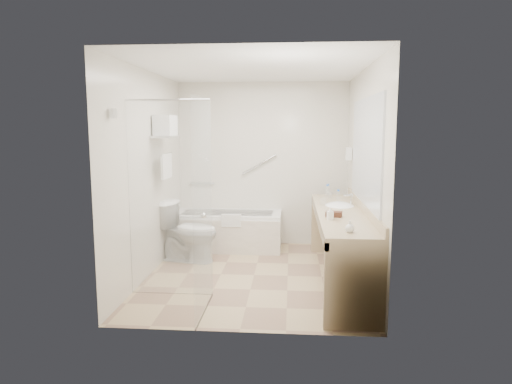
# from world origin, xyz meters

# --- Properties ---
(floor) EXTENTS (3.20, 3.20, 0.00)m
(floor) POSITION_xyz_m (0.00, 0.00, 0.00)
(floor) COLOR tan
(floor) RESTS_ON ground
(ceiling) EXTENTS (2.60, 3.20, 0.10)m
(ceiling) POSITION_xyz_m (0.00, 0.00, 2.50)
(ceiling) COLOR white
(ceiling) RESTS_ON wall_back
(wall_back) EXTENTS (2.60, 0.10, 2.50)m
(wall_back) POSITION_xyz_m (0.00, 1.60, 1.25)
(wall_back) COLOR beige
(wall_back) RESTS_ON ground
(wall_front) EXTENTS (2.60, 0.10, 2.50)m
(wall_front) POSITION_xyz_m (0.00, -1.60, 1.25)
(wall_front) COLOR beige
(wall_front) RESTS_ON ground
(wall_left) EXTENTS (0.10, 3.20, 2.50)m
(wall_left) POSITION_xyz_m (-1.30, 0.00, 1.25)
(wall_left) COLOR beige
(wall_left) RESTS_ON ground
(wall_right) EXTENTS (0.10, 3.20, 2.50)m
(wall_right) POSITION_xyz_m (1.30, 0.00, 1.25)
(wall_right) COLOR beige
(wall_right) RESTS_ON ground
(bathtub) EXTENTS (1.60, 0.73, 0.59)m
(bathtub) POSITION_xyz_m (-0.50, 1.24, 0.28)
(bathtub) COLOR white
(bathtub) RESTS_ON floor
(grab_bar_short) EXTENTS (0.40, 0.03, 0.03)m
(grab_bar_short) POSITION_xyz_m (-0.95, 1.56, 0.95)
(grab_bar_short) COLOR silver
(grab_bar_short) RESTS_ON wall_back
(grab_bar_long) EXTENTS (0.53, 0.03, 0.33)m
(grab_bar_long) POSITION_xyz_m (-0.05, 1.56, 1.25)
(grab_bar_long) COLOR silver
(grab_bar_long) RESTS_ON wall_back
(shower_enclosure) EXTENTS (0.96, 0.91, 2.11)m
(shower_enclosure) POSITION_xyz_m (-0.63, -0.93, 1.07)
(shower_enclosure) COLOR silver
(shower_enclosure) RESTS_ON floor
(towel_shelf) EXTENTS (0.24, 0.55, 0.81)m
(towel_shelf) POSITION_xyz_m (-1.17, 0.35, 1.75)
(towel_shelf) COLOR silver
(towel_shelf) RESTS_ON wall_left
(vanity_counter) EXTENTS (0.55, 2.70, 0.95)m
(vanity_counter) POSITION_xyz_m (1.02, -0.15, 0.64)
(vanity_counter) COLOR tan
(vanity_counter) RESTS_ON floor
(sink) EXTENTS (0.40, 0.52, 0.14)m
(sink) POSITION_xyz_m (1.05, 0.25, 0.82)
(sink) COLOR white
(sink) RESTS_ON vanity_counter
(faucet) EXTENTS (0.03, 0.03, 0.14)m
(faucet) POSITION_xyz_m (1.20, 0.25, 0.93)
(faucet) COLOR silver
(faucet) RESTS_ON vanity_counter
(mirror) EXTENTS (0.02, 2.00, 1.20)m
(mirror) POSITION_xyz_m (1.29, -0.15, 1.55)
(mirror) COLOR #B5BAC2
(mirror) RESTS_ON wall_right
(hairdryer_unit) EXTENTS (0.08, 0.10, 0.18)m
(hairdryer_unit) POSITION_xyz_m (1.25, 1.05, 1.45)
(hairdryer_unit) COLOR silver
(hairdryer_unit) RESTS_ON wall_right
(toilet) EXTENTS (0.90, 0.63, 0.81)m
(toilet) POSITION_xyz_m (-0.95, 0.56, 0.40)
(toilet) COLOR white
(toilet) RESTS_ON floor
(amenity_basket) EXTENTS (0.19, 0.15, 0.06)m
(amenity_basket) POSITION_xyz_m (0.92, -0.49, 0.88)
(amenity_basket) COLOR #472619
(amenity_basket) RESTS_ON vanity_counter
(soap_bottle_a) EXTENTS (0.09, 0.14, 0.06)m
(soap_bottle_a) POSITION_xyz_m (0.86, -0.65, 0.88)
(soap_bottle_a) COLOR silver
(soap_bottle_a) RESTS_ON vanity_counter
(soap_bottle_b) EXTENTS (0.09, 0.11, 0.09)m
(soap_bottle_b) POSITION_xyz_m (0.99, -1.25, 0.89)
(soap_bottle_b) COLOR silver
(soap_bottle_b) RESTS_ON vanity_counter
(water_bottle_left) EXTENTS (0.06, 0.06, 0.18)m
(water_bottle_left) POSITION_xyz_m (1.05, 0.41, 0.93)
(water_bottle_left) COLOR silver
(water_bottle_left) RESTS_ON vanity_counter
(water_bottle_mid) EXTENTS (0.05, 0.05, 0.18)m
(water_bottle_mid) POSITION_xyz_m (0.95, 0.95, 0.93)
(water_bottle_mid) COLOR silver
(water_bottle_mid) RESTS_ON vanity_counter
(water_bottle_right) EXTENTS (0.05, 0.05, 0.18)m
(water_bottle_right) POSITION_xyz_m (0.97, 1.02, 0.93)
(water_bottle_right) COLOR silver
(water_bottle_right) RESTS_ON vanity_counter
(drinking_glass_near) EXTENTS (0.08, 0.08, 0.08)m
(drinking_glass_near) POSITION_xyz_m (0.99, 0.82, 0.89)
(drinking_glass_near) COLOR silver
(drinking_glass_near) RESTS_ON vanity_counter
(drinking_glass_far) EXTENTS (0.08, 0.08, 0.09)m
(drinking_glass_far) POSITION_xyz_m (0.85, 0.25, 0.90)
(drinking_glass_far) COLOR silver
(drinking_glass_far) RESTS_ON vanity_counter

